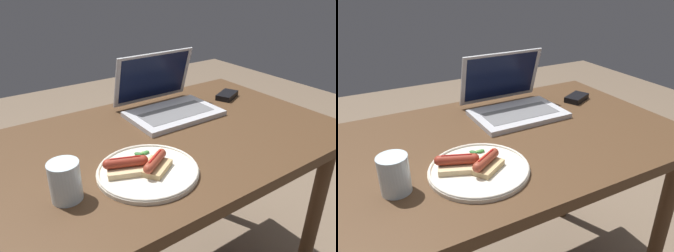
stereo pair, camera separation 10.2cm
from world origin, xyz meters
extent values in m
cube|color=#4C331E|center=(0.00, 0.00, 0.73)|extent=(1.18, 0.75, 0.04)
cylinder|color=#4C331E|center=(0.51, 0.29, 0.36)|extent=(0.06, 0.06, 0.72)
cylinder|color=#4C331E|center=(-0.51, 0.29, 0.36)|extent=(0.06, 0.06, 0.72)
cylinder|color=#4C331E|center=(0.51, -0.29, 0.36)|extent=(0.06, 0.06, 0.72)
cube|color=#B7B7BC|center=(0.11, 0.12, 0.76)|extent=(0.34, 0.22, 0.02)
cube|color=slate|center=(0.11, 0.11, 0.77)|extent=(0.28, 0.12, 0.00)
cube|color=#B7B7BC|center=(0.11, 0.26, 0.87)|extent=(0.34, 0.06, 0.20)
cube|color=#0C1433|center=(0.11, 0.26, 0.87)|extent=(0.30, 0.05, 0.18)
cylinder|color=silver|center=(-0.18, -0.15, 0.76)|extent=(0.28, 0.28, 0.01)
torus|color=silver|center=(-0.18, -0.15, 0.77)|extent=(0.27, 0.27, 0.01)
cube|color=tan|center=(-0.16, -0.17, 0.77)|extent=(0.11, 0.10, 0.02)
cylinder|color=#9E3D28|center=(-0.16, -0.17, 0.79)|extent=(0.09, 0.07, 0.03)
sphere|color=#9E3D28|center=(-0.12, -0.14, 0.79)|extent=(0.03, 0.03, 0.03)
sphere|color=#9E3D28|center=(-0.20, -0.19, 0.79)|extent=(0.03, 0.03, 0.03)
cylinder|color=red|center=(-0.16, -0.17, 0.81)|extent=(0.06, 0.04, 0.01)
cube|color=#D6B784|center=(-0.23, -0.13, 0.77)|extent=(0.12, 0.10, 0.02)
cylinder|color=maroon|center=(-0.23, -0.13, 0.79)|extent=(0.10, 0.06, 0.03)
sphere|color=maroon|center=(-0.27, -0.11, 0.79)|extent=(0.03, 0.03, 0.03)
sphere|color=maroon|center=(-0.18, -0.15, 0.79)|extent=(0.03, 0.03, 0.03)
cylinder|color=red|center=(-0.23, -0.13, 0.81)|extent=(0.08, 0.03, 0.01)
ellipsoid|color=#2D662D|center=(-0.16, -0.07, 0.77)|extent=(0.03, 0.03, 0.01)
ellipsoid|color=#387A33|center=(-0.13, -0.08, 0.77)|extent=(0.02, 0.02, 0.01)
ellipsoid|color=#709E4C|center=(-0.14, -0.07, 0.77)|extent=(0.02, 0.02, 0.01)
ellipsoid|color=#387A33|center=(-0.14, -0.11, 0.77)|extent=(0.02, 0.01, 0.00)
ellipsoid|color=#709E4C|center=(-0.16, -0.09, 0.77)|extent=(0.02, 0.02, 0.00)
cylinder|color=silver|center=(-0.39, -0.14, 0.80)|extent=(0.07, 0.07, 0.10)
cube|color=black|center=(0.42, 0.15, 0.76)|extent=(0.13, 0.10, 0.02)
camera|label=1|loc=(-0.56, -0.80, 1.25)|focal=35.00mm
camera|label=2|loc=(-0.47, -0.85, 1.25)|focal=35.00mm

